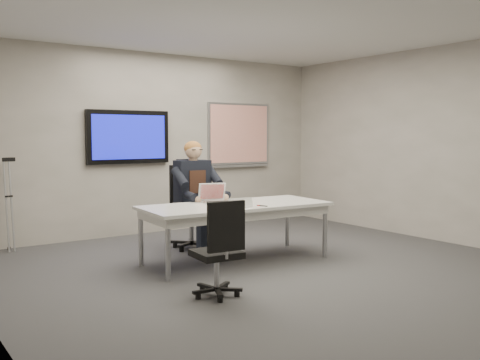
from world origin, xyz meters
TOP-DOWN VIEW (x-y plane):
  - floor at (0.00, 0.00)m, footprint 6.00×6.00m
  - ceiling at (0.00, 0.00)m, footprint 6.00×6.00m
  - wall_back at (0.00, 3.00)m, footprint 6.00×0.02m
  - wall_right at (3.00, 0.00)m, footprint 0.02×6.00m
  - conference_table at (-0.13, 0.64)m, footprint 2.33×1.10m
  - tv_display at (-0.50, 2.95)m, footprint 1.30×0.09m
  - whiteboard at (1.55, 2.97)m, footprint 1.25×0.08m
  - office_chair_far at (-0.19, 1.64)m, footprint 0.62×0.62m
  - office_chair_near at (-1.08, -0.45)m, footprint 0.48×0.48m
  - seated_person at (-0.20, 1.37)m, footprint 0.46×0.79m
  - crutch at (-2.24, 2.83)m, footprint 0.29×0.45m
  - laptop at (-0.26, 0.89)m, footprint 0.39×0.41m
  - name_tent at (-0.26, 0.36)m, footprint 0.28×0.11m
  - pen at (0.01, 0.30)m, footprint 0.05×0.15m

SIDE VIEW (x-z plane):
  - floor at x=0.00m, z-range -0.01..0.01m
  - office_chair_near at x=-1.08m, z-range -0.17..0.76m
  - office_chair_far at x=-0.19m, z-range -0.21..0.91m
  - seated_person at x=-0.20m, z-range -0.14..1.31m
  - conference_table at x=-0.13m, z-range 0.27..0.97m
  - crutch at x=-2.24m, z-range -0.01..1.28m
  - pen at x=0.01m, z-range 0.70..0.71m
  - name_tent at x=-0.26m, z-range 0.70..0.81m
  - laptop at x=-0.26m, z-range 0.64..0.88m
  - wall_back at x=0.00m, z-range 0.00..2.80m
  - wall_right at x=3.00m, z-range 0.00..2.80m
  - tv_display at x=-0.50m, z-range 1.10..1.90m
  - whiteboard at x=1.55m, z-range 0.98..2.08m
  - ceiling at x=0.00m, z-range 2.79..2.81m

